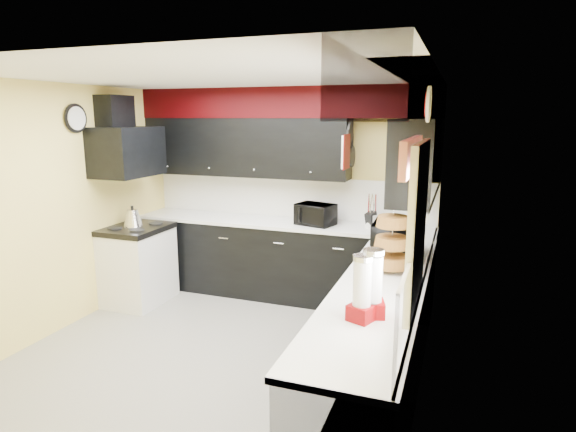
% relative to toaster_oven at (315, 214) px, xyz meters
% --- Properties ---
extents(ground, '(3.60, 3.60, 0.00)m').
position_rel_toaster_oven_xyz_m(ground, '(-0.45, -1.46, -1.06)').
color(ground, gray).
rests_on(ground, ground).
extents(wall_back, '(3.60, 0.06, 2.50)m').
position_rel_toaster_oven_xyz_m(wall_back, '(-0.45, 0.34, 0.19)').
color(wall_back, '#E0C666').
rests_on(wall_back, ground).
extents(wall_right, '(0.06, 3.60, 2.50)m').
position_rel_toaster_oven_xyz_m(wall_right, '(1.35, -1.46, 0.19)').
color(wall_right, '#E0C666').
rests_on(wall_right, ground).
extents(wall_left, '(0.06, 3.60, 2.50)m').
position_rel_toaster_oven_xyz_m(wall_left, '(-2.25, -1.46, 0.19)').
color(wall_left, '#E0C666').
rests_on(wall_left, ground).
extents(ceiling, '(3.60, 3.60, 0.06)m').
position_rel_toaster_oven_xyz_m(ceiling, '(-0.45, -1.46, 1.44)').
color(ceiling, white).
rests_on(ceiling, wall_back).
extents(cab_back, '(3.60, 0.60, 0.90)m').
position_rel_toaster_oven_xyz_m(cab_back, '(-0.45, 0.04, -0.61)').
color(cab_back, black).
rests_on(cab_back, ground).
extents(cab_right, '(0.60, 3.00, 0.90)m').
position_rel_toaster_oven_xyz_m(cab_right, '(1.05, -1.76, -0.61)').
color(cab_right, black).
rests_on(cab_right, ground).
extents(counter_back, '(3.62, 0.64, 0.04)m').
position_rel_toaster_oven_xyz_m(counter_back, '(-0.45, 0.04, -0.14)').
color(counter_back, white).
rests_on(counter_back, cab_back).
extents(counter_right, '(0.64, 3.02, 0.04)m').
position_rel_toaster_oven_xyz_m(counter_right, '(1.05, -1.76, -0.14)').
color(counter_right, white).
rests_on(counter_right, cab_right).
extents(splash_back, '(3.60, 0.02, 0.50)m').
position_rel_toaster_oven_xyz_m(splash_back, '(-0.45, 0.33, 0.13)').
color(splash_back, white).
rests_on(splash_back, counter_back).
extents(splash_right, '(0.02, 3.60, 0.50)m').
position_rel_toaster_oven_xyz_m(splash_right, '(1.34, -1.46, 0.13)').
color(splash_right, white).
rests_on(splash_right, counter_right).
extents(upper_back, '(2.60, 0.35, 0.70)m').
position_rel_toaster_oven_xyz_m(upper_back, '(-0.95, 0.17, 0.74)').
color(upper_back, black).
rests_on(upper_back, wall_back).
extents(upper_right, '(0.35, 1.80, 0.70)m').
position_rel_toaster_oven_xyz_m(upper_right, '(1.17, -0.56, 0.74)').
color(upper_right, black).
rests_on(upper_right, wall_right).
extents(soffit_back, '(3.60, 0.36, 0.35)m').
position_rel_toaster_oven_xyz_m(soffit_back, '(-0.45, 0.16, 1.26)').
color(soffit_back, black).
rests_on(soffit_back, wall_back).
extents(soffit_right, '(0.36, 3.24, 0.35)m').
position_rel_toaster_oven_xyz_m(soffit_right, '(1.17, -1.64, 1.26)').
color(soffit_right, black).
rests_on(soffit_right, wall_right).
extents(stove, '(0.60, 0.75, 0.86)m').
position_rel_toaster_oven_xyz_m(stove, '(-1.95, -0.71, -0.63)').
color(stove, white).
rests_on(stove, ground).
extents(cooktop, '(0.62, 0.77, 0.06)m').
position_rel_toaster_oven_xyz_m(cooktop, '(-1.95, -0.71, -0.17)').
color(cooktop, black).
rests_on(cooktop, stove).
extents(hood, '(0.50, 0.78, 0.55)m').
position_rel_toaster_oven_xyz_m(hood, '(-2.00, -0.71, 0.72)').
color(hood, black).
rests_on(hood, wall_left).
extents(hood_duct, '(0.24, 0.40, 0.40)m').
position_rel_toaster_oven_xyz_m(hood_duct, '(-2.13, -0.71, 1.14)').
color(hood_duct, black).
rests_on(hood_duct, wall_left).
extents(window, '(0.03, 0.86, 0.96)m').
position_rel_toaster_oven_xyz_m(window, '(1.33, -2.36, 0.49)').
color(window, white).
rests_on(window, wall_right).
extents(valance, '(0.04, 0.88, 0.20)m').
position_rel_toaster_oven_xyz_m(valance, '(1.28, -2.36, 0.89)').
color(valance, red).
rests_on(valance, wall_right).
extents(pan_top, '(0.03, 0.22, 0.40)m').
position_rel_toaster_oven_xyz_m(pan_top, '(0.37, 0.09, 0.94)').
color(pan_top, black).
rests_on(pan_top, upper_back).
extents(pan_mid, '(0.03, 0.28, 0.46)m').
position_rel_toaster_oven_xyz_m(pan_mid, '(0.37, -0.04, 0.69)').
color(pan_mid, black).
rests_on(pan_mid, upper_back).
extents(pan_low, '(0.03, 0.24, 0.42)m').
position_rel_toaster_oven_xyz_m(pan_low, '(0.37, 0.22, 0.66)').
color(pan_low, black).
rests_on(pan_low, upper_back).
extents(cut_board, '(0.03, 0.26, 0.35)m').
position_rel_toaster_oven_xyz_m(cut_board, '(0.38, -0.16, 0.74)').
color(cut_board, white).
rests_on(cut_board, upper_back).
extents(baskets, '(0.27, 0.27, 0.50)m').
position_rel_toaster_oven_xyz_m(baskets, '(1.07, -1.41, 0.12)').
color(baskets, brown).
rests_on(baskets, upper_right).
extents(clock, '(0.03, 0.30, 0.30)m').
position_rel_toaster_oven_xyz_m(clock, '(-2.22, -1.21, 1.09)').
color(clock, black).
rests_on(clock, wall_left).
extents(deco_plate, '(0.03, 0.24, 0.24)m').
position_rel_toaster_oven_xyz_m(deco_plate, '(1.32, -1.81, 1.19)').
color(deco_plate, white).
rests_on(deco_plate, wall_right).
extents(toaster_oven, '(0.50, 0.45, 0.24)m').
position_rel_toaster_oven_xyz_m(toaster_oven, '(0.00, 0.00, 0.00)').
color(toaster_oven, black).
rests_on(toaster_oven, counter_back).
extents(microwave, '(0.39, 0.56, 0.30)m').
position_rel_toaster_oven_xyz_m(microwave, '(1.03, -0.91, 0.03)').
color(microwave, black).
rests_on(microwave, counter_right).
extents(utensil_crock, '(0.17, 0.17, 0.16)m').
position_rel_toaster_oven_xyz_m(utensil_crock, '(0.65, 0.05, -0.04)').
color(utensil_crock, silver).
rests_on(utensil_crock, counter_back).
extents(knife_block, '(0.13, 0.14, 0.19)m').
position_rel_toaster_oven_xyz_m(knife_block, '(0.65, 0.03, -0.03)').
color(knife_block, black).
rests_on(knife_block, counter_back).
extents(kettle, '(0.25, 0.25, 0.19)m').
position_rel_toaster_oven_xyz_m(kettle, '(-2.00, -0.70, -0.05)').
color(kettle, silver).
rests_on(kettle, cooktop).
extents(dispenser_a, '(0.19, 0.19, 0.41)m').
position_rel_toaster_oven_xyz_m(dispenser_a, '(1.08, -2.37, 0.08)').
color(dispenser_a, maroon).
rests_on(dispenser_a, counter_right).
extents(dispenser_b, '(0.18, 0.18, 0.39)m').
position_rel_toaster_oven_xyz_m(dispenser_b, '(1.03, -2.46, 0.07)').
color(dispenser_b, '#5C0308').
rests_on(dispenser_b, counter_right).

